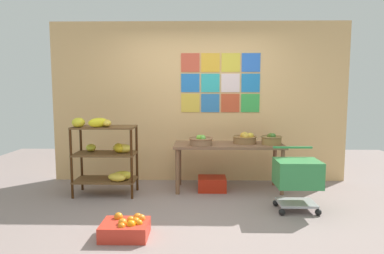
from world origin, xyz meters
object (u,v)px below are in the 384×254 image
fruit_basket_back_left (245,138)px  produce_crate_under_table (212,184)px  shopping_cart (297,176)px  banana_shelf_unit (107,151)px  fruit_basket_left (201,140)px  display_table (228,150)px  fruit_basket_right (271,139)px  orange_crate_foreground (126,228)px

fruit_basket_back_left → produce_crate_under_table: size_ratio=0.86×
shopping_cart → banana_shelf_unit: bearing=163.8°
banana_shelf_unit → fruit_basket_left: banana_shelf_unit is taller
display_table → fruit_basket_right: 0.66m
fruit_basket_left → display_table: bearing=16.2°
orange_crate_foreground → shopping_cart: shopping_cart is taller
fruit_basket_right → produce_crate_under_table: bearing=-179.9°
produce_crate_under_table → fruit_basket_right: bearing=0.1°
fruit_basket_right → orange_crate_foreground: (-1.84, -1.65, -0.69)m
display_table → shopping_cart: bearing=-48.8°
fruit_basket_right → fruit_basket_left: fruit_basket_right is taller
fruit_basket_left → shopping_cart: bearing=-32.7°
display_table → orange_crate_foreground: display_table is taller
fruit_basket_left → fruit_basket_back_left: (0.68, 0.16, 0.01)m
banana_shelf_unit → fruit_basket_right: size_ratio=3.60×
banana_shelf_unit → fruit_basket_back_left: bearing=9.4°
fruit_basket_right → shopping_cart: size_ratio=0.40×
fruit_basket_right → fruit_basket_back_left: bearing=166.9°
display_table → produce_crate_under_table: 0.58m
fruit_basket_back_left → produce_crate_under_table: bearing=-170.0°
fruit_basket_back_left → produce_crate_under_table: 0.86m
shopping_cart → produce_crate_under_table: bearing=137.7°
fruit_basket_left → produce_crate_under_table: bearing=23.1°
fruit_basket_right → fruit_basket_back_left: same height
display_table → produce_crate_under_table: bearing=-168.8°
display_table → fruit_basket_back_left: 0.31m
display_table → shopping_cart: 1.20m
display_table → fruit_basket_back_left: (0.26, 0.04, 0.16)m
banana_shelf_unit → shopping_cart: (2.55, -0.60, -0.20)m
fruit_basket_right → orange_crate_foreground: fruit_basket_right is taller
produce_crate_under_table → orange_crate_foreground: size_ratio=0.87×
banana_shelf_unit → display_table: bearing=9.5°
display_table → orange_crate_foreground: bearing=-125.3°
fruit_basket_back_left → orange_crate_foreground: 2.37m
fruit_basket_back_left → shopping_cart: fruit_basket_back_left is taller
fruit_basket_back_left → orange_crate_foreground: fruit_basket_back_left is taller
fruit_basket_right → shopping_cart: (0.15, -0.85, -0.33)m
fruit_basket_left → fruit_basket_right: bearing=4.0°
orange_crate_foreground → fruit_basket_left: bearing=63.6°
fruit_basket_back_left → orange_crate_foreground: size_ratio=0.75×
display_table → fruit_basket_left: size_ratio=4.66×
orange_crate_foreground → shopping_cart: size_ratio=0.62×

